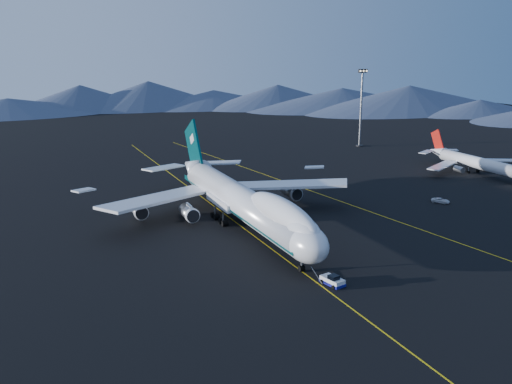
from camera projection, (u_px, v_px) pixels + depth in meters
name	position (u px, v px, depth m)	size (l,w,h in m)	color
ground	(242.00, 227.00, 121.67)	(500.00, 500.00, 0.00)	black
taxiway_line_main	(242.00, 227.00, 121.67)	(0.25, 220.00, 0.01)	yellow
taxiway_line_side	(337.00, 200.00, 142.33)	(0.25, 200.00, 0.01)	yellow
boeing_747	(242.00, 201.00, 120.22)	(59.62, 72.43, 19.37)	silver
pushback_tug	(332.00, 281.00, 92.73)	(3.08, 4.58, 1.84)	silver
second_jet	(475.00, 162.00, 170.74)	(34.59, 39.08, 11.12)	silver
service_van	(441.00, 200.00, 139.85)	(2.00, 4.34, 1.21)	silver
floodlight_mast	(361.00, 108.00, 212.25)	(3.54, 2.66, 28.66)	black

